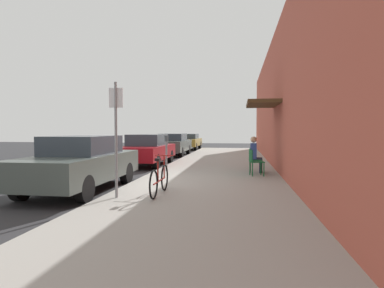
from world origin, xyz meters
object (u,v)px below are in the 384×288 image
parked_car_2 (173,144)px  parked_car_3 (188,141)px  bicycle_0 (160,180)px  cafe_chair_0 (254,161)px  parked_car_1 (147,149)px  parking_meter (166,150)px  parked_car_0 (81,163)px  seated_patron_1 (255,153)px  cafe_chair_1 (253,158)px  street_sign (116,130)px

parked_car_2 → parked_car_3: size_ratio=1.00×
bicycle_0 → parked_car_2: bearing=100.5°
parked_car_2 → cafe_chair_0: bearing=-63.0°
parked_car_1 → parked_car_3: size_ratio=1.00×
parking_meter → bicycle_0: bearing=-79.2°
bicycle_0 → parked_car_1: bearing=108.6°
parked_car_3 → parked_car_0: bearing=-90.0°
bicycle_0 → seated_patron_1: 4.97m
parked_car_2 → parked_car_3: parked_car_2 is taller
parked_car_0 → bicycle_0: size_ratio=2.57×
cafe_chair_0 → cafe_chair_1: 0.80m
parked_car_3 → parked_car_1: bearing=-90.0°
parked_car_3 → cafe_chair_0: size_ratio=5.06×
parked_car_3 → seated_patron_1: 15.57m
parked_car_3 → street_sign: street_sign is taller
parked_car_2 → parked_car_1: bearing=-90.0°
parked_car_0 → street_sign: (1.50, -1.26, 0.88)m
street_sign → cafe_chair_1: 5.87m
seated_patron_1 → street_sign: bearing=-124.5°
parked_car_1 → seated_patron_1: 5.53m
street_sign → seated_patron_1: bearing=55.5°
parking_meter → street_sign: street_sign is taller
parked_car_2 → parking_meter: size_ratio=3.33×
parked_car_0 → cafe_chair_1: parked_car_0 is taller
cafe_chair_0 → seated_patron_1: 0.82m
parked_car_0 → parked_car_3: (0.00, 18.34, -0.07)m
parking_meter → cafe_chair_0: (3.19, -0.82, -0.26)m
parked_car_3 → parking_meter: size_ratio=3.33×
parked_car_3 → cafe_chair_1: parked_car_3 is taller
cafe_chair_0 → cafe_chair_1: bearing=90.1°
seated_patron_1 → parking_meter: bearing=179.7°
bicycle_0 → parked_car_3: bearing=97.1°
parked_car_1 → cafe_chair_1: parked_car_1 is taller
parked_car_0 → cafe_chair_1: bearing=36.7°
cafe_chair_0 → parked_car_1: bearing=143.2°
street_sign → cafe_chair_0: 5.24m
parked_car_3 → cafe_chair_1: 15.55m
parked_car_1 → parked_car_3: bearing=90.0°
bicycle_0 → seated_patron_1: size_ratio=1.33×
parked_car_0 → cafe_chair_0: 5.47m
cafe_chair_0 → parking_meter: bearing=165.7°
street_sign → bicycle_0: (0.88, 0.46, -1.16)m
parked_car_1 → parked_car_2: 5.78m
parked_car_1 → cafe_chair_0: 5.92m
parked_car_1 → bicycle_0: (2.38, -7.08, -0.26)m
cafe_chair_1 → seated_patron_1: bearing=-2.3°
street_sign → bicycle_0: street_sign is taller
cafe_chair_1 → parked_car_0: bearing=-143.3°
parked_car_2 → seated_patron_1: (4.80, -8.52, 0.08)m
parked_car_0 → parked_car_2: (0.00, 12.05, -0.03)m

